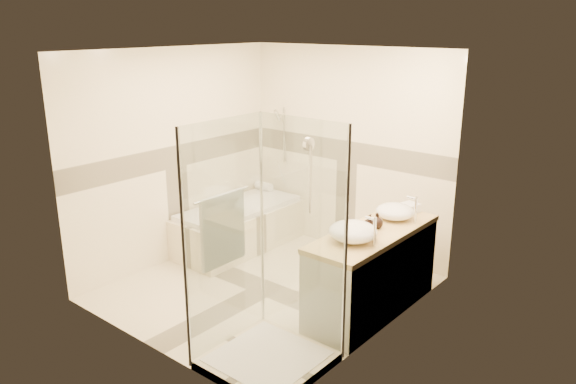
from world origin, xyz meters
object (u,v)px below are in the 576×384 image
Objects in this scene: vanity at (372,271)px; amenity_bottle_b at (377,221)px; shower_enclosure at (263,303)px; vessel_sink_far at (353,231)px; bathtub at (240,224)px; amenity_bottle_a at (370,223)px; vessel_sink_near at (395,211)px.

amenity_bottle_b is at bearing 103.53° from vanity.
shower_enclosure is 4.58× the size of vessel_sink_far.
vessel_sink_far is (2.13, -0.69, 0.63)m from bathtub.
amenity_bottle_a is at bearing -90.00° from amenity_bottle_b.
vessel_sink_far is (0.27, 0.93, 0.43)m from shower_enclosure.
vanity is 0.51m from amenity_bottle_a.
amenity_bottle_b is (0.27, 1.35, 0.42)m from shower_enclosure.
amenity_bottle_a is at bearing -90.00° from vessel_sink_near.
amenity_bottle_b is at bearing -7.14° from bathtub.
bathtub is 2.33m from vessel_sink_far.
bathtub is 4.39× the size of vessel_sink_near.
amenity_bottle_a reaches higher than vessel_sink_near.
vanity is 0.51m from amenity_bottle_b.
vessel_sink_near is 2.25× the size of amenity_bottle_a.
vessel_sink_far is at bearing 73.67° from shower_enclosure.
shower_enclosure is at bearing -102.56° from amenity_bottle_a.
shower_enclosure is 11.86× the size of amenity_bottle_a.
shower_enclosure is at bearing -99.11° from vessel_sink_near.
vessel_sink_far reaches higher than bathtub.
amenity_bottle_a reaches higher than amenity_bottle_b.
vanity is 4.19× the size of vessel_sink_near.
bathtub is at bearing 172.86° from amenity_bottle_b.
shower_enclosure is at bearing -106.33° from vessel_sink_far.
shower_enclosure is 1.77m from vessel_sink_near.
amenity_bottle_a is (2.13, -0.40, 0.63)m from bathtub.
shower_enclosure is at bearing -102.97° from vanity.
vessel_sink_far is at bearing -90.00° from amenity_bottle_b.
vessel_sink_far is 2.91× the size of amenity_bottle_b.
amenity_bottle_b is at bearing 78.61° from shower_enclosure.
vessel_sink_near is 0.48m from amenity_bottle_a.
vanity is 0.62m from vessel_sink_far.
vanity is 9.42× the size of amenity_bottle_a.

